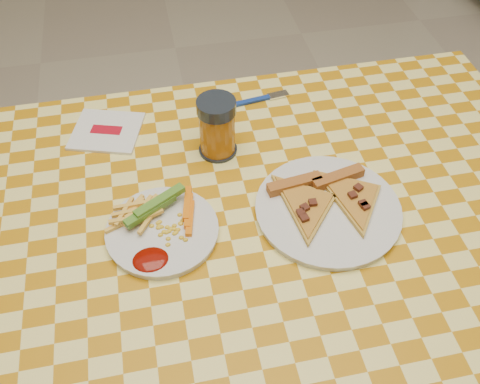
# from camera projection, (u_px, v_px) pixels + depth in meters

# --- Properties ---
(ground) EXTENTS (8.00, 8.00, 0.00)m
(ground) POSITION_uv_depth(u_px,v_px,m) (249.00, 384.00, 1.55)
(ground) COLOR beige
(ground) RESTS_ON ground
(table) EXTENTS (1.28, 0.88, 0.76)m
(table) POSITION_uv_depth(u_px,v_px,m) (254.00, 245.00, 1.05)
(table) COLOR white
(table) RESTS_ON ground
(plate_left) EXTENTS (0.21, 0.21, 0.01)m
(plate_left) POSITION_uv_depth(u_px,v_px,m) (162.00, 232.00, 0.97)
(plate_left) COLOR silver
(plate_left) RESTS_ON table
(plate_right) EXTENTS (0.31, 0.31, 0.01)m
(plate_right) POSITION_uv_depth(u_px,v_px,m) (328.00, 210.00, 1.00)
(plate_right) COLOR silver
(plate_right) RESTS_ON table
(fries_veggies) EXTENTS (0.19, 0.18, 0.04)m
(fries_veggies) POSITION_uv_depth(u_px,v_px,m) (156.00, 220.00, 0.96)
(fries_veggies) COLOR #EFB44C
(fries_veggies) RESTS_ON plate_left
(pizza_slices) EXTENTS (0.26, 0.23, 0.02)m
(pizza_slices) POSITION_uv_depth(u_px,v_px,m) (327.00, 199.00, 1.00)
(pizza_slices) COLOR gold
(pizza_slices) RESTS_ON plate_right
(drink_glass) EXTENTS (0.08, 0.08, 0.13)m
(drink_glass) POSITION_uv_depth(u_px,v_px,m) (217.00, 127.00, 1.07)
(drink_glass) COLOR black
(drink_glass) RESTS_ON table
(napkin) EXTENTS (0.17, 0.17, 0.01)m
(napkin) POSITION_uv_depth(u_px,v_px,m) (107.00, 131.00, 1.16)
(napkin) COLOR silver
(napkin) RESTS_ON table
(fork) EXTENTS (0.15, 0.04, 0.01)m
(fork) POSITION_uv_depth(u_px,v_px,m) (258.00, 99.00, 1.23)
(fork) COLOR navy
(fork) RESTS_ON table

